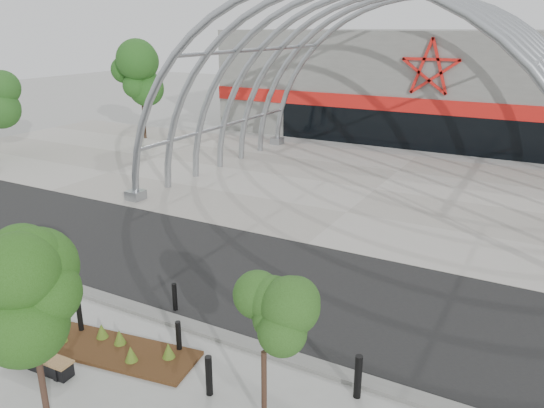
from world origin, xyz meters
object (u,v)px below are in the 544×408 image
bollard_2 (209,376)px  street_tree_1 (264,321)px  bench_0 (40,362)px  street_tree_0 (28,299)px

bollard_2 → street_tree_1: bearing=-7.2°
street_tree_1 → bench_0: 6.51m
street_tree_0 → bollard_2: size_ratio=4.14×
street_tree_0 → street_tree_1: (4.16, 2.31, -0.54)m
bench_0 → bollard_2: size_ratio=1.97×
bench_0 → bollard_2: bearing=16.1°
street_tree_0 → bench_0: size_ratio=2.10×
street_tree_1 → bench_0: bearing=-170.0°
bench_0 → street_tree_1: bearing=10.0°
bollard_2 → bench_0: bearing=-163.9°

